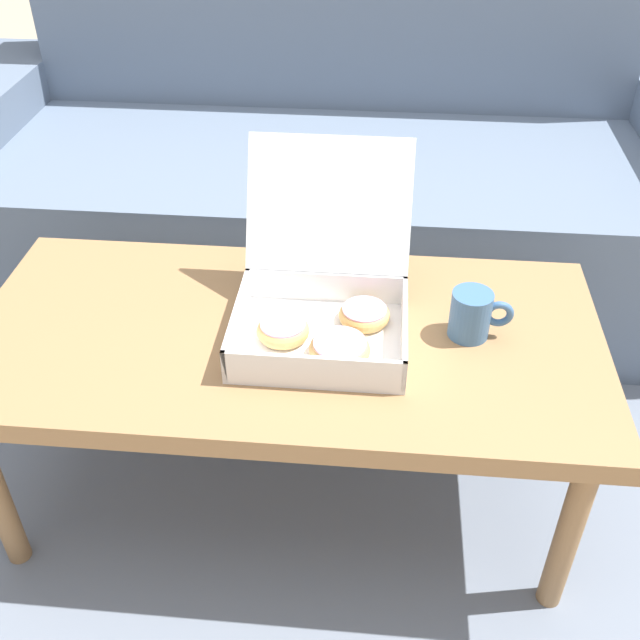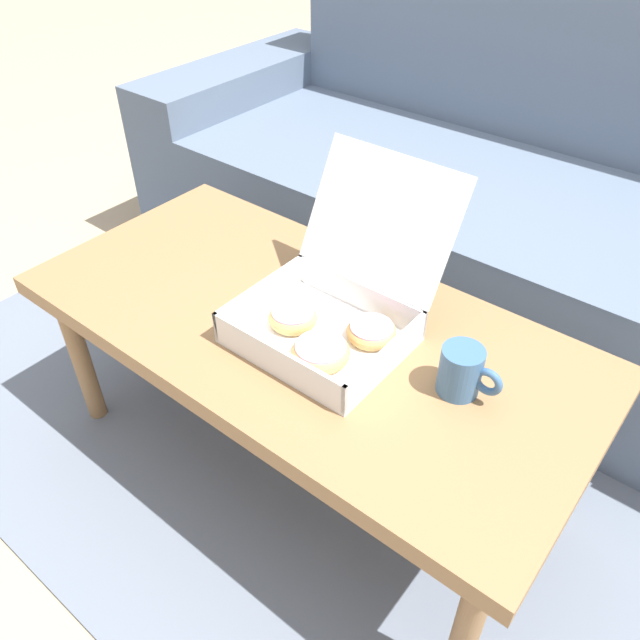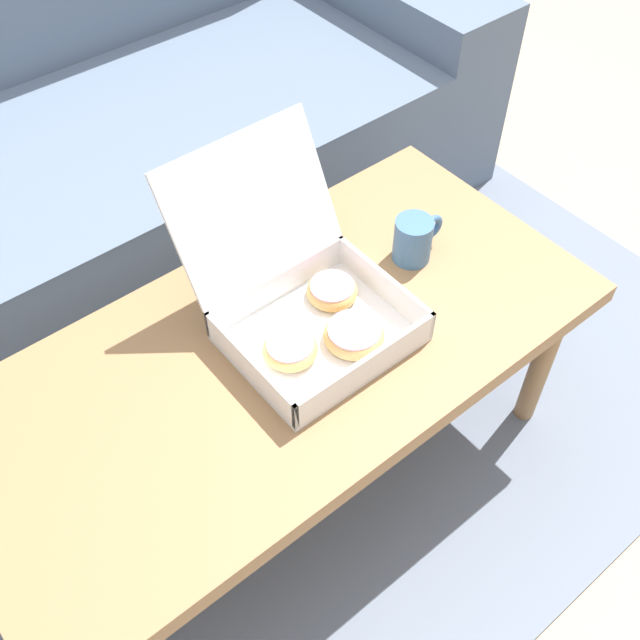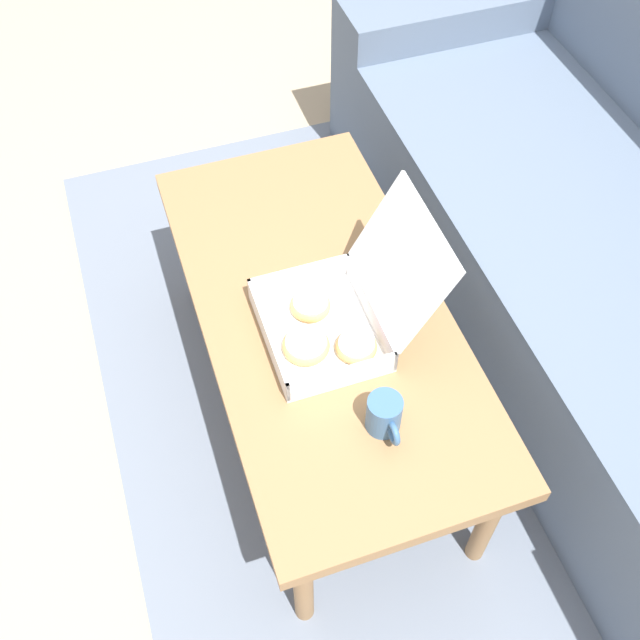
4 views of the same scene
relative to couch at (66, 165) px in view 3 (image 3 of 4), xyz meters
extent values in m
plane|color=tan|center=(0.00, -0.83, -0.30)|extent=(12.00, 12.00, 0.00)
cube|color=slate|center=(0.00, -0.53, -0.30)|extent=(2.31, 1.84, 0.01)
cube|color=slate|center=(0.00, -0.15, -0.08)|extent=(1.71, 0.66, 0.44)
cube|color=slate|center=(0.97, -0.05, -0.02)|extent=(0.24, 0.86, 0.56)
cube|color=#997047|center=(0.00, -0.89, 0.12)|extent=(1.15, 0.55, 0.04)
cylinder|color=#997047|center=(0.51, -1.10, -0.10)|extent=(0.04, 0.04, 0.40)
cylinder|color=#997047|center=(0.51, -0.67, -0.10)|extent=(0.04, 0.04, 0.40)
cube|color=white|center=(0.07, -0.91, 0.14)|extent=(0.30, 0.25, 0.01)
cube|color=white|center=(0.07, -1.03, 0.18)|extent=(0.30, 0.01, 0.06)
cube|color=white|center=(0.07, -0.79, 0.18)|extent=(0.30, 0.01, 0.06)
cube|color=white|center=(-0.08, -0.91, 0.18)|extent=(0.01, 0.25, 0.06)
cube|color=white|center=(0.21, -0.91, 0.18)|extent=(0.01, 0.25, 0.06)
cube|color=white|center=(0.07, -0.73, 0.32)|extent=(0.30, 0.12, 0.22)
torus|color=tan|center=(0.14, -0.86, 0.16)|extent=(0.09, 0.09, 0.03)
cylinder|color=pink|center=(0.14, -0.86, 0.17)|extent=(0.08, 0.08, 0.01)
torus|color=tan|center=(0.00, -0.91, 0.16)|extent=(0.09, 0.09, 0.03)
cylinder|color=pink|center=(0.00, -0.91, 0.17)|extent=(0.08, 0.08, 0.01)
torus|color=tan|center=(0.10, -0.96, 0.16)|extent=(0.11, 0.11, 0.03)
cylinder|color=pink|center=(0.10, -0.96, 0.17)|extent=(0.09, 0.09, 0.01)
cylinder|color=#3D6693|center=(0.33, -0.87, 0.18)|extent=(0.07, 0.07, 0.09)
torus|color=#3D6693|center=(0.38, -0.87, 0.19)|extent=(0.05, 0.01, 0.05)
camera|label=1|loc=(0.16, -1.94, 0.98)|focal=42.00mm
camera|label=2|loc=(0.62, -1.60, 0.91)|focal=35.00mm
camera|label=3|loc=(-0.45, -1.55, 1.15)|focal=42.00mm
camera|label=4|loc=(1.00, -1.23, 1.51)|focal=42.00mm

